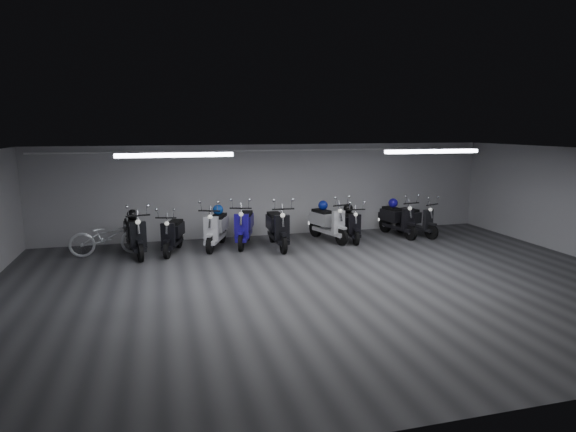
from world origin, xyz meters
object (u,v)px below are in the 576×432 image
object	(u,v)px
scooter_1	(173,229)
helmet_3	(323,205)
scooter_8	(398,214)
scooter_4	(244,220)
scooter_6	(328,217)
helmet_2	(393,203)
scooter_0	(135,229)
bicycle	(107,232)
scooter_5	(278,222)
scooter_7	(350,220)
helmet_0	(348,208)
scooter_9	(416,215)
scooter_2	(216,223)
helmet_1	(132,215)
helmet_4	(218,210)

from	to	relation	value
scooter_1	helmet_3	size ratio (longest dim) A/B	6.19
scooter_8	scooter_4	bearing A→B (deg)	168.86
scooter_6	helmet_2	distance (m)	2.26
scooter_0	scooter_6	size ratio (longest dim) A/B	1.01
scooter_0	bicycle	xyz separation A→B (m)	(-0.70, 0.25, -0.11)
scooter_5	scooter_6	distance (m)	1.69
scooter_5	helmet_3	world-z (taller)	scooter_5
scooter_1	scooter_5	bearing A→B (deg)	12.98
bicycle	helmet_3	xyz separation A→B (m)	(6.03, 0.30, 0.42)
scooter_7	bicycle	world-z (taller)	scooter_7
scooter_7	helmet_3	size ratio (longest dim) A/B	5.98
scooter_5	helmet_0	xyz separation A→B (m)	(2.29, 0.52, 0.19)
scooter_8	helmet_3	size ratio (longest dim) A/B	6.49
scooter_4	helmet_2	distance (m)	4.72
scooter_8	helmet_0	world-z (taller)	scooter_8
scooter_9	helmet_3	world-z (taller)	scooter_9
bicycle	scooter_5	bearing A→B (deg)	-98.83
scooter_2	scooter_0	bearing A→B (deg)	-151.18
scooter_6	helmet_3	distance (m)	0.41
scooter_8	scooter_2	bearing A→B (deg)	169.91
helmet_0	helmet_3	world-z (taller)	helmet_3
bicycle	helmet_0	world-z (taller)	bicycle
helmet_3	scooter_4	bearing A→B (deg)	-175.82
scooter_7	helmet_1	world-z (taller)	scooter_7
scooter_2	helmet_0	xyz separation A→B (m)	(3.95, 0.11, 0.21)
scooter_0	scooter_5	distance (m)	3.78
scooter_1	helmet_2	bearing A→B (deg)	21.19
scooter_4	helmet_3	bearing A→B (deg)	21.99
helmet_2	helmet_3	bearing A→B (deg)	-179.11
scooter_8	helmet_1	size ratio (longest dim) A/B	6.45
helmet_3	helmet_1	bearing A→B (deg)	-177.05
bicycle	helmet_2	distance (m)	8.35
scooter_4	helmet_4	size ratio (longest dim) A/B	6.75
helmet_1	scooter_8	bearing A→B (deg)	0.44
helmet_1	helmet_2	bearing A→B (deg)	2.33
scooter_1	helmet_2	xyz separation A→B (m)	(6.69, 0.54, 0.34)
scooter_4	scooter_6	size ratio (longest dim) A/B	1.02
scooter_5	helmet_1	size ratio (longest dim) A/B	6.96
scooter_6	scooter_8	distance (m)	2.27
scooter_5	scooter_7	distance (m)	2.29
scooter_1	helmet_0	size ratio (longest dim) A/B	6.22
scooter_7	helmet_3	xyz separation A→B (m)	(-0.72, 0.39, 0.39)
scooter_4	scooter_7	distance (m)	3.13
scooter_8	scooter_6	bearing A→B (deg)	170.32
scooter_6	scooter_8	size ratio (longest dim) A/B	1.04
scooter_1	helmet_0	bearing A→B (deg)	20.45
scooter_2	scooter_1	bearing A→B (deg)	-147.27
scooter_5	scooter_6	size ratio (longest dim) A/B	1.04
helmet_0	helmet_1	size ratio (longest dim) A/B	0.99
scooter_7	scooter_8	size ratio (longest dim) A/B	0.92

